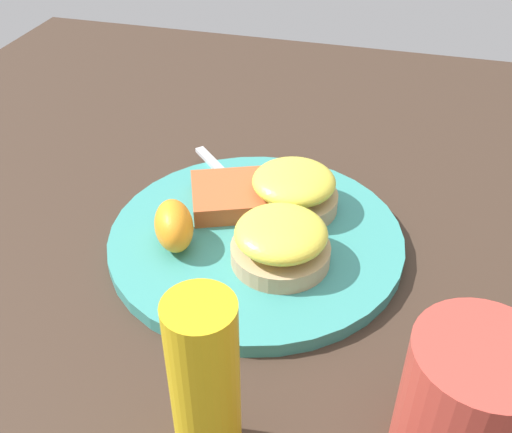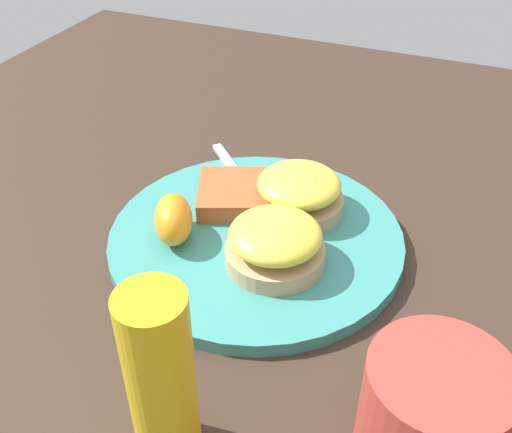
# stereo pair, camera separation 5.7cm
# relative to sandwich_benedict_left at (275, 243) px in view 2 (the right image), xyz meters

# --- Properties ---
(ground_plane) EXTENTS (1.10, 1.10, 0.00)m
(ground_plane) POSITION_rel_sandwich_benedict_left_xyz_m (-0.03, 0.03, -0.04)
(ground_plane) COLOR #38281E
(plate) EXTENTS (0.29, 0.29, 0.01)m
(plate) POSITION_rel_sandwich_benedict_left_xyz_m (-0.03, 0.03, -0.03)
(plate) COLOR teal
(plate) RESTS_ON ground_plane
(sandwich_benedict_left) EXTENTS (0.09, 0.09, 0.05)m
(sandwich_benedict_left) POSITION_rel_sandwich_benedict_left_xyz_m (0.00, 0.00, 0.00)
(sandwich_benedict_left) COLOR tan
(sandwich_benedict_left) RESTS_ON plate
(sandwich_benedict_right) EXTENTS (0.09, 0.09, 0.05)m
(sandwich_benedict_right) POSITION_rel_sandwich_benedict_left_xyz_m (-0.01, 0.08, 0.00)
(sandwich_benedict_right) COLOR tan
(sandwich_benedict_right) RESTS_ON plate
(hashbrown_patty) EXTENTS (0.14, 0.11, 0.02)m
(hashbrown_patty) POSITION_rel_sandwich_benedict_left_xyz_m (-0.05, 0.08, -0.01)
(hashbrown_patty) COLOR #B1542C
(hashbrown_patty) RESTS_ON plate
(orange_wedge) EXTENTS (0.06, 0.07, 0.04)m
(orange_wedge) POSITION_rel_sandwich_benedict_left_xyz_m (-0.10, -0.00, -0.00)
(orange_wedge) COLOR orange
(orange_wedge) RESTS_ON plate
(fork) EXTENTS (0.15, 0.15, 0.00)m
(fork) POSITION_rel_sandwich_benedict_left_xyz_m (-0.06, 0.09, -0.02)
(fork) COLOR silver
(fork) RESTS_ON plate
(cup) EXTENTS (0.12, 0.09, 0.10)m
(cup) POSITION_rel_sandwich_benedict_left_xyz_m (0.16, -0.15, 0.02)
(cup) COLOR #B23D33
(cup) RESTS_ON ground_plane
(condiment_bottle) EXTENTS (0.04, 0.04, 0.14)m
(condiment_bottle) POSITION_rel_sandwich_benedict_left_xyz_m (-0.00, -0.19, 0.03)
(condiment_bottle) COLOR gold
(condiment_bottle) RESTS_ON ground_plane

